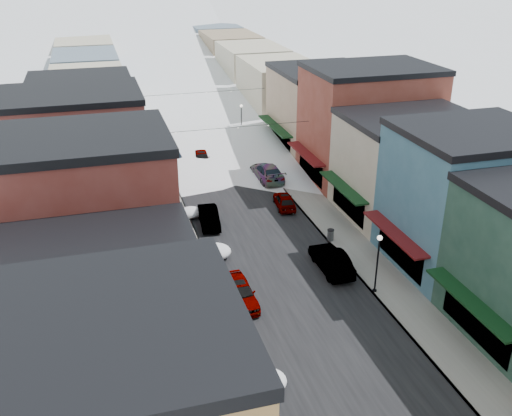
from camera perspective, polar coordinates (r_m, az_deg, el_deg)
road at (r=75.31m, az=-6.31°, el=7.63°), size 10.00×160.00×0.01m
sidewalk_left at (r=74.52m, az=-11.35°, el=7.17°), size 3.20×160.00×0.15m
sidewalk_right at (r=76.61m, az=-1.41°, el=8.13°), size 3.20×160.00×0.15m
curb_left at (r=74.65m, az=-10.16°, el=7.30°), size 0.10×160.00×0.15m
curb_right at (r=76.25m, az=-2.55°, el=8.03°), size 0.10×160.00×0.15m
bldg_l_cream at (r=29.12m, az=-15.74°, el=-12.28°), size 11.30×8.20×9.50m
bldg_l_brick_near at (r=35.24m, az=-17.21°, el=-2.75°), size 12.30×8.20×12.50m
bldg_l_grayblue at (r=43.67m, az=-16.34°, el=0.23°), size 11.30×9.20×9.00m
bldg_l_brick_far at (r=51.77m, az=-17.78°, el=5.06°), size 13.30×9.20×11.00m
bldg_l_tan at (r=61.44m, az=-16.76°, el=7.70°), size 11.30×11.20×10.00m
bldg_r_blue at (r=44.00m, az=20.32°, el=0.91°), size 11.30×9.20×10.50m
bldg_r_cream at (r=51.43m, az=14.98°, el=4.10°), size 12.30×9.20×9.00m
bldg_r_brick_far at (r=58.74m, az=11.16°, el=8.29°), size 13.30×9.20×11.50m
bldg_r_tan at (r=67.33m, az=6.50°, el=9.79°), size 11.30×11.20×9.50m
distant_blocks at (r=96.50m, az=-8.95°, el=13.69°), size 34.00×55.00×8.00m
overhead_cables at (r=61.80m, az=-4.47°, el=9.91°), size 16.40×15.04×0.04m
car_silver_sedan at (r=38.53m, az=-1.69°, el=-8.40°), size 1.97×4.79×1.63m
car_dark_hatch at (r=49.03m, az=-4.71°, el=-0.92°), size 1.94×4.58×1.47m
car_silver_wagon at (r=63.12m, az=-8.22°, el=4.90°), size 2.29×5.44×1.57m
car_green_sedan at (r=42.50m, az=7.53°, el=-5.18°), size 1.78×5.07×1.67m
car_gray_suv at (r=52.28m, az=2.86°, el=0.75°), size 2.10×4.18×1.37m
car_black_sedan at (r=58.56m, az=1.13°, el=3.64°), size 2.55×5.91×1.69m
car_lane_silver at (r=63.09m, az=-5.47°, el=5.01°), size 2.18×4.58×1.51m
car_lane_white at (r=77.89m, az=-5.93°, el=8.87°), size 3.38×6.37×1.71m
trash_can at (r=46.53m, az=7.46°, el=-2.67°), size 0.56×0.56×0.95m
streetlamp_near at (r=39.31m, az=12.10°, el=-4.77°), size 0.36×0.36×4.32m
streetlamp_far at (r=70.77m, az=-1.48°, el=9.07°), size 0.36×0.36×4.29m
snow_pile_near at (r=32.11m, az=0.82°, el=-16.94°), size 2.48×2.72×1.05m
snow_pile_mid at (r=43.97m, az=-4.25°, el=-4.38°), size 2.68×2.85×1.13m
snow_pile_far at (r=50.85m, az=-6.59°, el=-0.42°), size 2.12×2.50×0.90m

